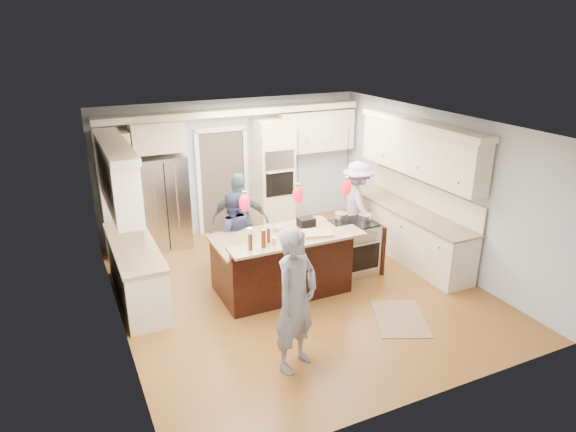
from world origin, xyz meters
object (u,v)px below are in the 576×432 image
object	(u,v)px
person_bar_end	(296,300)
kitchen_island	(281,263)
person_far_left	(232,236)
island_range	(354,247)
refrigerator	(163,202)

from	to	relation	value
person_bar_end	kitchen_island	bearing A→B (deg)	43.78
person_far_left	island_range	bearing A→B (deg)	166.02
refrigerator	island_range	xyz separation A→B (m)	(2.71, -2.49, -0.44)
kitchen_island	island_range	world-z (taller)	kitchen_island
person_bar_end	person_far_left	world-z (taller)	person_bar_end
refrigerator	person_bar_end	bearing A→B (deg)	-81.67
island_range	person_far_left	distance (m)	2.10
kitchen_island	refrigerator	bearing A→B (deg)	116.89
person_far_left	refrigerator	bearing A→B (deg)	-61.60
person_bar_end	person_far_left	bearing A→B (deg)	60.85
kitchen_island	person_far_left	xyz separation A→B (m)	(-0.55, 0.78, 0.27)
person_bar_end	person_far_left	xyz separation A→B (m)	(0.10, 2.65, -0.18)
refrigerator	island_range	distance (m)	3.71
refrigerator	person_bar_end	size ratio (longest dim) A/B	0.96
refrigerator	kitchen_island	distance (m)	2.91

